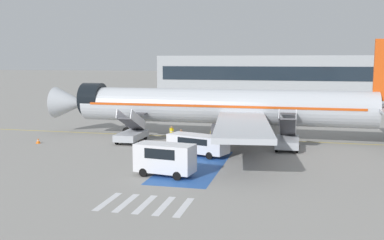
{
  "coord_description": "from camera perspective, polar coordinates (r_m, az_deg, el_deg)",
  "views": [
    {
      "loc": [
        9.8,
        -48.32,
        8.54
      ],
      "look_at": [
        -1.16,
        -2.45,
        2.24
      ],
      "focal_mm": 42.0,
      "sensor_mm": 36.0,
      "label": 1
    }
  ],
  "objects": [
    {
      "name": "apron_walkway_bar_2",
      "position": [
        27.41,
        -5.99,
        -10.59
      ],
      "size": [
        0.44,
        3.6,
        0.01
      ],
      "primitive_type": "cube",
      "color": "silver",
      "rests_on": "ground_plane"
    },
    {
      "name": "ground_crew_2",
      "position": [
        46.3,
        4.33,
        -1.88
      ],
      "size": [
        0.47,
        0.47,
        1.62
      ],
      "rotation": [
        0.0,
        0.0,
        0.78
      ],
      "color": "#191E38",
      "rests_on": "ground_plane"
    },
    {
      "name": "fuel_tanker",
      "position": [
        69.06,
        11.04,
        1.76
      ],
      "size": [
        4.09,
        11.0,
        3.34
      ],
      "rotation": [
        0.0,
        0.0,
        0.16
      ],
      "color": "#38383D",
      "rests_on": "ground_plane"
    },
    {
      "name": "ground_plane",
      "position": [
        50.04,
        1.94,
        -2.23
      ],
      "size": [
        600.0,
        600.0,
        0.0
      ],
      "primitive_type": "plane",
      "color": "gray"
    },
    {
      "name": "apron_stand_patch_blue",
      "position": [
        36.73,
        0.25,
        -5.84
      ],
      "size": [
        4.6,
        12.65,
        0.01
      ],
      "primitive_type": "cube",
      "color": "#2856A8",
      "rests_on": "ground_plane"
    },
    {
      "name": "terminal_building",
      "position": [
        117.41,
        15.16,
        5.54
      ],
      "size": [
        78.64,
        12.1,
        9.68
      ],
      "color": "#9EA3A8",
      "rests_on": "ground_plane"
    },
    {
      "name": "traffic_cone_2",
      "position": [
        41.54,
        -5.45,
        -3.96
      ],
      "size": [
        0.42,
        0.42,
        0.47
      ],
      "color": "orange",
      "rests_on": "ground_plane"
    },
    {
      "name": "apron_walkway_bar_4",
      "position": [
        26.74,
        -1.04,
        -11.02
      ],
      "size": [
        0.44,
        3.6,
        0.01
      ],
      "primitive_type": "cube",
      "color": "silver",
      "rests_on": "ground_plane"
    },
    {
      "name": "apron_walkway_bar_0",
      "position": [
        28.26,
        -10.65,
        -10.11
      ],
      "size": [
        0.44,
        3.6,
        0.01
      ],
      "primitive_type": "cube",
      "color": "silver",
      "rests_on": "ground_plane"
    },
    {
      "name": "apron_walkway_bar_1",
      "position": [
        27.81,
        -8.36,
        -10.36
      ],
      "size": [
        0.44,
        3.6,
        0.01
      ],
      "primitive_type": "cube",
      "color": "silver",
      "rests_on": "ground_plane"
    },
    {
      "name": "airliner",
      "position": [
        48.98,
        4.61,
        1.69
      ],
      "size": [
        41.89,
        36.14,
        10.64
      ],
      "rotation": [
        0.0,
        0.0,
        1.57
      ],
      "color": "#B7BCC4",
      "rests_on": "ground_plane"
    },
    {
      "name": "boarding_stairs_forward",
      "position": [
        47.53,
        -7.68,
        -1.66
      ],
      "size": [
        2.22,
        5.24,
        3.68
      ],
      "rotation": [
        0.0,
        0.0,
        -0.0
      ],
      "color": "#ADB2BA",
      "rests_on": "ground_plane"
    },
    {
      "name": "traffic_cone_0",
      "position": [
        49.08,
        -18.95,
        -2.51
      ],
      "size": [
        0.48,
        0.48,
        0.54
      ],
      "color": "orange",
      "rests_on": "ground_plane"
    },
    {
      "name": "service_van_2",
      "position": [
        40.53,
        0.75,
        -2.93
      ],
      "size": [
        5.89,
        3.62,
        1.86
      ],
      "rotation": [
        0.0,
        0.0,
        1.25
      ],
      "color": "silver",
      "rests_on": "ground_plane"
    },
    {
      "name": "boarding_stairs_aft",
      "position": [
        44.33,
        12.01,
        -2.36
      ],
      "size": [
        2.22,
        5.24,
        4.09
      ],
      "rotation": [
        0.0,
        0.0,
        -0.0
      ],
      "color": "#ADB2BA",
      "rests_on": "ground_plane"
    },
    {
      "name": "ground_crew_3",
      "position": [
        44.44,
        2.53,
        -2.09
      ],
      "size": [
        0.38,
        0.49,
        1.83
      ],
      "rotation": [
        0.0,
        0.0,
        1.98
      ],
      "color": "#2D2D33",
      "rests_on": "ground_plane"
    },
    {
      "name": "apron_leadline_yellow",
      "position": [
        49.57,
        3.78,
        -2.33
      ],
      "size": [
        76.04,
        0.51,
        0.01
      ],
      "primitive_type": "cube",
      "rotation": [
        0.0,
        0.0,
        1.57
      ],
      "color": "gold",
      "rests_on": "ground_plane"
    },
    {
      "name": "apron_walkway_bar_3",
      "position": [
        27.05,
        -3.54,
        -10.81
      ],
      "size": [
        0.44,
        3.6,
        0.01
      ],
      "primitive_type": "cube",
      "color": "silver",
      "rests_on": "ground_plane"
    },
    {
      "name": "traffic_cone_1",
      "position": [
        46.21,
        5.48,
        -2.65
      ],
      "size": [
        0.62,
        0.62,
        0.69
      ],
      "color": "orange",
      "rests_on": "ground_plane"
    },
    {
      "name": "ground_crew_1",
      "position": [
        45.44,
        -1.4,
        -2.05
      ],
      "size": [
        0.49,
        0.42,
        1.62
      ],
      "rotation": [
        0.0,
        0.0,
        5.75
      ],
      "color": "black",
      "rests_on": "ground_plane"
    },
    {
      "name": "ground_crew_0",
      "position": [
        47.03,
        -2.6,
        -1.65
      ],
      "size": [
        0.48,
        0.45,
        1.71
      ],
      "rotation": [
        0.0,
        0.0,
        5.61
      ],
      "color": "black",
      "rests_on": "ground_plane"
    },
    {
      "name": "service_van_0",
      "position": [
        33.43,
        -3.46,
        -4.71
      ],
      "size": [
        4.6,
        2.48,
        2.4
      ],
      "rotation": [
        0.0,
        0.0,
        4.57
      ],
      "color": "silver",
      "rests_on": "ground_plane"
    }
  ]
}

